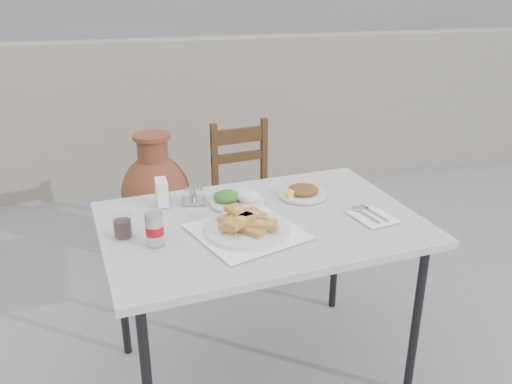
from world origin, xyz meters
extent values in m
plane|color=slate|center=(0.00, 0.00, 0.00)|extent=(80.00, 80.00, 0.00)
cylinder|color=black|center=(0.51, -0.19, 0.36)|extent=(0.04, 0.04, 0.72)
cylinder|color=black|center=(-0.67, 0.38, 0.36)|extent=(0.04, 0.04, 0.72)
cylinder|color=black|center=(0.43, 0.50, 0.36)|extent=(0.04, 0.04, 0.72)
cube|color=white|center=(-0.08, 0.09, 0.75)|extent=(1.36, 1.00, 0.03)
cube|color=white|center=(-0.08, 0.09, 0.77)|extent=(1.31, 0.95, 0.01)
cube|color=white|center=(-0.16, 0.00, 0.77)|extent=(0.48, 0.48, 0.00)
cylinder|color=silver|center=(-0.16, 0.00, 0.78)|extent=(0.33, 0.33, 0.02)
cylinder|color=silver|center=(-0.16, 0.00, 0.78)|extent=(0.34, 0.34, 0.01)
cylinder|color=silver|center=(-0.14, 0.28, 0.78)|extent=(0.24, 0.24, 0.01)
ellipsoid|color=white|center=(-0.09, 0.27, 0.80)|extent=(0.10, 0.10, 0.05)
ellipsoid|color=#265E1B|center=(-0.18, 0.29, 0.80)|extent=(0.12, 0.11, 0.05)
cylinder|color=red|center=(-0.16, 0.21, 0.79)|extent=(0.05, 0.05, 0.01)
cylinder|color=silver|center=(0.16, 0.29, 0.78)|extent=(0.22, 0.22, 0.01)
ellipsoid|color=#1B5B16|center=(0.16, 0.29, 0.80)|extent=(0.14, 0.13, 0.04)
cylinder|color=yellow|center=(0.09, 0.26, 0.80)|extent=(0.05, 0.04, 0.04)
cylinder|color=yellow|center=(0.23, 0.31, 0.80)|extent=(0.05, 0.04, 0.04)
cylinder|color=silver|center=(-0.51, -0.01, 0.83)|extent=(0.07, 0.07, 0.12)
cylinder|color=#B90D17|center=(-0.51, -0.01, 0.83)|extent=(0.07, 0.07, 0.04)
cylinder|color=#B1B1B8|center=(-0.51, -0.01, 0.89)|extent=(0.06, 0.06, 0.00)
cylinder|color=white|center=(-0.62, 0.08, 0.82)|extent=(0.07, 0.07, 0.10)
cylinder|color=black|center=(-0.62, 0.08, 0.80)|extent=(0.06, 0.06, 0.06)
cube|color=white|center=(-0.45, 0.34, 0.83)|extent=(0.05, 0.09, 0.11)
cube|color=blue|center=(-0.42, 0.35, 0.82)|extent=(0.02, 0.05, 0.06)
cube|color=#B1B1B8|center=(-0.32, 0.34, 0.78)|extent=(0.11, 0.10, 0.01)
cylinder|color=white|center=(-0.35, 0.31, 0.81)|extent=(0.02, 0.02, 0.06)
cylinder|color=white|center=(-0.29, 0.31, 0.81)|extent=(0.02, 0.02, 0.06)
cylinder|color=#B1B1B8|center=(-0.32, 0.36, 0.81)|extent=(0.03, 0.03, 0.05)
cube|color=white|center=(0.37, 0.01, 0.77)|extent=(0.18, 0.21, 0.00)
cube|color=#B1B1B8|center=(0.35, 0.00, 0.78)|extent=(0.04, 0.14, 0.00)
ellipsoid|color=#B1B1B8|center=(0.33, 0.08, 0.78)|extent=(0.04, 0.05, 0.01)
cube|color=#B1B1B8|center=(0.39, 0.01, 0.78)|extent=(0.04, 0.14, 0.00)
cube|color=#B1B1B8|center=(0.37, 0.09, 0.78)|extent=(0.03, 0.05, 0.00)
cube|color=#38230F|center=(-0.03, 0.91, 0.20)|extent=(0.04, 0.04, 0.41)
cube|color=#38230F|center=(0.30, 0.96, 0.20)|extent=(0.04, 0.04, 0.41)
cube|color=#38230F|center=(-0.08, 1.24, 0.20)|extent=(0.04, 0.04, 0.41)
cube|color=#38230F|center=(0.25, 1.29, 0.20)|extent=(0.04, 0.04, 0.41)
cube|color=#5C1412|center=(0.11, 1.10, 0.43)|extent=(0.44, 0.44, 0.05)
cube|color=#38230F|center=(-0.08, 1.24, 0.64)|extent=(0.04, 0.04, 0.45)
cube|color=#38230F|center=(0.25, 1.29, 0.64)|extent=(0.04, 0.04, 0.45)
cube|color=#38230F|center=(0.09, 1.26, 0.77)|extent=(0.36, 0.08, 0.09)
cube|color=#38230F|center=(0.09, 1.26, 0.64)|extent=(0.36, 0.08, 0.05)
cylinder|color=brown|center=(-0.43, 1.39, 0.04)|extent=(0.34, 0.34, 0.08)
ellipsoid|color=brown|center=(-0.43, 1.39, 0.37)|extent=(0.44, 0.44, 0.55)
cylinder|color=beige|center=(-0.43, 1.39, 0.37)|extent=(0.45, 0.45, 0.06)
cylinder|color=brown|center=(-0.43, 1.39, 0.67)|extent=(0.19, 0.19, 0.17)
cylinder|color=brown|center=(-0.43, 1.39, 0.76)|extent=(0.23, 0.23, 0.03)
cube|color=gray|center=(0.00, 2.50, 0.60)|extent=(6.00, 0.25, 1.20)
camera|label=1|loc=(-0.57, -1.82, 1.72)|focal=38.00mm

